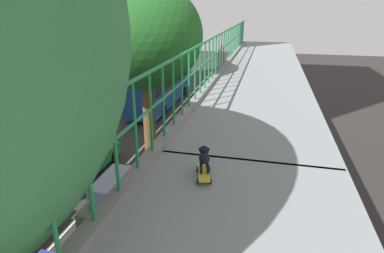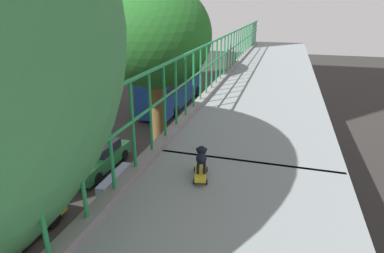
{
  "view_description": "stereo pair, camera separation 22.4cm",
  "coord_description": "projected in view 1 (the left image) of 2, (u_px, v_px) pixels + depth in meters",
  "views": [
    {
      "loc": [
        1.37,
        -2.45,
        8.34
      ],
      "look_at": [
        0.29,
        2.1,
        6.57
      ],
      "focal_mm": 30.0,
      "sensor_mm": 36.0,
      "label": 1
    },
    {
      "loc": [
        1.59,
        -2.39,
        8.34
      ],
      "look_at": [
        0.29,
        2.1,
        6.57
      ],
      "focal_mm": 30.0,
      "sensor_mm": 36.0,
      "label": 2
    }
  ],
  "objects": [
    {
      "name": "green_railing",
      "position": [
        92.0,
        201.0,
        3.23
      ],
      "size": [
        0.2,
        35.83,
        1.32
      ],
      "color": "slate",
      "rests_on": "overpass_deck"
    },
    {
      "name": "roadside_tree_mid",
      "position": [
        145.0,
        39.0,
        10.53
      ],
      "size": [
        3.81,
        3.81,
        9.13
      ],
      "color": "brown",
      "rests_on": "ground"
    },
    {
      "name": "car_green_sixth",
      "position": [
        87.0,
        159.0,
        17.01
      ],
      "size": [
        1.86,
        4.37,
        1.41
      ],
      "color": "#247139",
      "rests_on": "ground"
    },
    {
      "name": "toy_skateboard",
      "position": [
        204.0,
        172.0,
        4.3
      ],
      "size": [
        0.28,
        0.54,
        0.09
      ],
      "color": "gold",
      "rests_on": "overpass_deck"
    },
    {
      "name": "city_bus",
      "position": [
        160.0,
        85.0,
        27.72
      ],
      "size": [
        2.63,
        10.29,
        3.34
      ],
      "color": "navy",
      "rests_on": "ground"
    },
    {
      "name": "car_black_fifth",
      "position": [
        122.0,
        193.0,
        13.9
      ],
      "size": [
        2.03,
        4.41,
        1.51
      ],
      "color": "black",
      "rests_on": "ground"
    },
    {
      "name": "small_dog",
      "position": [
        204.0,
        156.0,
        4.28
      ],
      "size": [
        0.2,
        0.35,
        0.31
      ],
      "color": "black",
      "rests_on": "toy_skateboard"
    }
  ]
}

